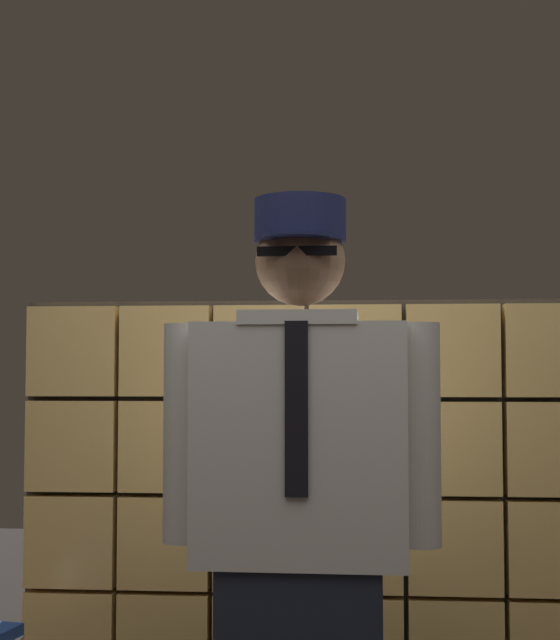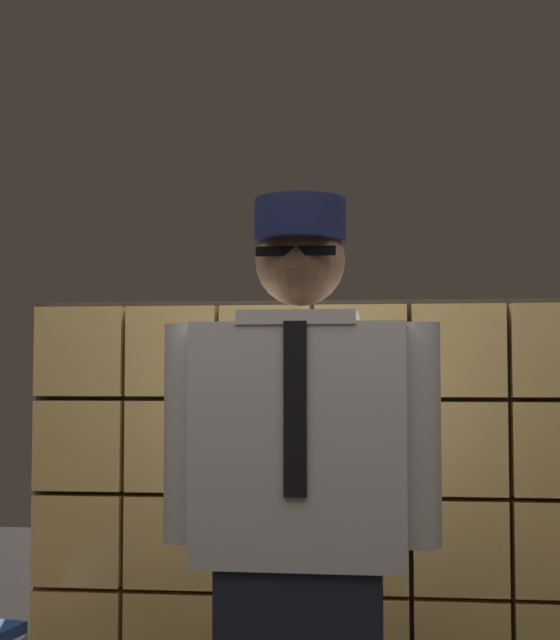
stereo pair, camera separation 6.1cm
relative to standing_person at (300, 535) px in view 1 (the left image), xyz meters
The scene contains 2 objects.
glass_block_wall 0.72m from the standing_person, 91.59° to the left, with size 1.91×0.10×1.60m.
standing_person is the anchor object (origin of this frame).
Camera 1 is at (0.17, -1.91, 1.33)m, focal length 52.40 mm.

